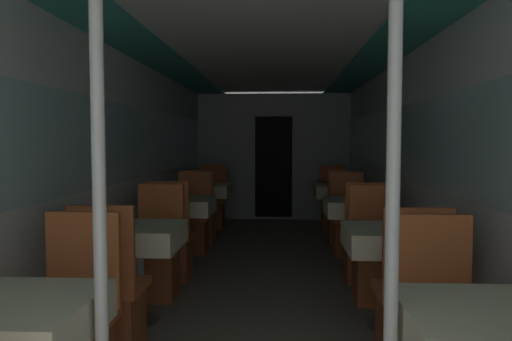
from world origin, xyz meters
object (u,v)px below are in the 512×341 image
Objects in this scene: dining_table_left_1 at (137,240)px; chair_left_far_3 at (213,209)px; chair_left_far_1 at (157,264)px; dining_table_right_2 at (355,210)px; support_pole_left_0 at (100,213)px; chair_right_near_2 at (364,251)px; chair_right_near_1 at (410,314)px; chair_right_far_1 at (375,266)px; dining_table_left_0 at (11,327)px; chair_left_near_2 at (172,249)px; dining_table_left_3 at (207,192)px; dining_table_right_3 at (337,193)px; chair_right_near_3 at (342,222)px; chair_left_near_1 at (111,309)px; chair_right_far_2 at (348,230)px; chair_left_near_3 at (201,221)px; dining_table_left_2 at (183,209)px; chair_left_far_2 at (193,228)px; dining_table_right_0 at (489,337)px; chair_right_far_3 at (333,210)px; support_pole_right_0 at (392,216)px; dining_table_right_1 at (390,243)px.

chair_left_far_3 is (-0.00, 4.05, -0.32)m from dining_table_left_1.
chair_left_far_1 is 1.34× the size of dining_table_right_2.
chair_right_near_2 is (1.50, 2.89, -0.78)m from support_pole_left_0.
chair_right_far_1 is (0.00, 1.16, 0.00)m from chair_right_near_1.
chair_right_near_2 reaches higher than dining_table_left_0.
support_pole_left_0 is 2.21× the size of chair_left_near_2.
dining_table_right_2 is at bearing -42.89° from dining_table_left_3.
dining_table_right_3 is (1.87, 0.00, 0.00)m from dining_table_left_3.
dining_table_right_2 is at bearing -90.00° from chair_right_near_3.
dining_table_left_1 is 0.66m from chair_left_near_1.
chair_right_near_1 is 2.89m from chair_right_far_2.
chair_left_near_3 is at bearing -90.00° from dining_table_left_3.
chair_right_near_2 is at bearing 0.00° from chair_left_near_2.
chair_left_near_1 is at bearing 180.00° from chair_right_near_1.
chair_right_far_1 is at bearing -31.76° from dining_table_left_2.
chair_left_far_3 is (0.00, 1.74, 0.00)m from chair_left_far_2.
chair_left_near_2 is 1.00× the size of chair_right_far_1.
chair_right_near_1 is at bearing 90.00° from chair_right_far_1.
chair_left_near_3 is (0.00, 1.74, 0.00)m from chair_left_near_2.
chair_left_near_3 is (-0.00, -0.58, -0.32)m from dining_table_left_3.
chair_right_near_2 reaches higher than dining_table_right_3.
chair_left_far_1 is 1.87m from chair_right_far_1.
chair_right_far_2 is 1.34× the size of dining_table_right_3.
chair_right_far_3 is (0.00, 5.79, -0.32)m from dining_table_right_0.
dining_table_left_2 is at bearing 113.35° from support_pole_right_0.
dining_table_right_0 is 1.00× the size of dining_table_right_1.
dining_table_right_1 is at bearing -90.00° from chair_right_near_3.
dining_table_left_0 is at bearing -90.00° from dining_table_left_2.
chair_left_far_1 is at bearing -90.00° from dining_table_left_3.
dining_table_right_1 is at bearing 0.00° from dining_table_left_1.
dining_table_left_1 is 0.75× the size of chair_right_far_1.
dining_table_right_0 is at bearing -90.00° from chair_right_near_3.
dining_table_left_3 is 2.22m from chair_right_far_2.
support_pole_left_0 is at bearing -83.92° from dining_table_left_2.
chair_right_near_2 is 1.00× the size of chair_right_far_2.
chair_left_far_2 reaches higher than dining_table_left_0.
dining_table_left_0 is 0.75× the size of chair_left_far_1.
chair_left_near_2 is 2.20m from chair_right_far_2.
chair_right_far_3 is at bearing 90.00° from chair_right_near_3.
chair_left_far_2 is 1.96m from chair_right_near_3.
dining_table_left_0 and dining_table_left_1 have the same top height.
dining_table_right_1 is (1.87, 0.00, 0.00)m from dining_table_left_1.
support_pole_right_0 reaches higher than dining_table_right_1.
chair_right_far_3 is (1.87, 5.79, -0.32)m from dining_table_left_0.
dining_table_left_3 is 0.75× the size of chair_right_far_3.
chair_left_far_2 is at bearing 122.85° from chair_right_near_1.
chair_right_near_2 is (1.87, -2.32, -0.32)m from dining_table_left_3.
dining_table_left_2 is 1.00× the size of dining_table_left_3.
dining_table_right_3 is (1.87, -0.58, 0.32)m from chair_left_far_3.
dining_table_right_3 is at bearing 70.26° from dining_table_left_0.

